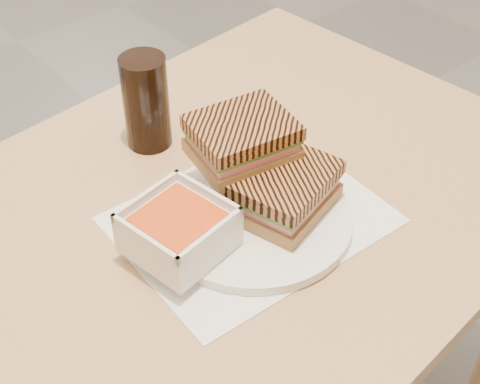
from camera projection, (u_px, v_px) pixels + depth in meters
main_table at (171, 300)px, 1.00m from camera, size 1.27×0.82×0.75m
tray_liner at (251, 220)px, 0.95m from camera, size 0.35×0.28×0.00m
plate at (254, 217)px, 0.95m from camera, size 0.27×0.27×0.01m
soup_bowl at (179, 231)px, 0.88m from camera, size 0.13×0.13×0.06m
panini_lower at (283, 189)px, 0.93m from camera, size 0.16×0.14×0.06m
panini_upper at (242, 139)px, 0.93m from camera, size 0.15×0.13×0.06m
cola_glass at (146, 102)px, 1.04m from camera, size 0.07×0.07×0.15m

